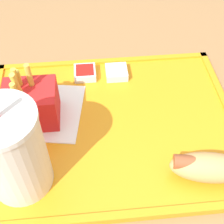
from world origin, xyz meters
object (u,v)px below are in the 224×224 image
object	(u,v)px
hot_dog_far	(210,167)
sauce_cup_mayo	(116,72)
soda_cup	(12,152)
sauce_cup_ketchup	(85,73)
fries_carton	(31,104)

from	to	relation	value
hot_dog_far	sauce_cup_mayo	xyz separation A→B (m)	(0.11, -0.24, -0.02)
soda_cup	sauce_cup_ketchup	world-z (taller)	soda_cup
soda_cup	sauce_cup_mayo	size ratio (longest dim) A/B	4.31
hot_dog_far	fries_carton	size ratio (longest dim) A/B	1.07
sauce_cup_mayo	soda_cup	bearing A→B (deg)	52.99
sauce_cup_mayo	sauce_cup_ketchup	xyz separation A→B (m)	(0.06, -0.00, 0.00)
soda_cup	sauce_cup_mayo	distance (m)	0.28
hot_dog_far	sauce_cup_ketchup	distance (m)	0.30
soda_cup	fries_carton	distance (m)	0.12
hot_dog_far	sauce_cup_ketchup	xyz separation A→B (m)	(0.17, -0.24, -0.02)
hot_dog_far	fries_carton	bearing A→B (deg)	-27.61
fries_carton	sauce_cup_ketchup	xyz separation A→B (m)	(-0.09, -0.10, -0.03)
soda_cup	sauce_cup_mayo	bearing A→B (deg)	-127.01
sauce_cup_ketchup	fries_carton	bearing A→B (deg)	47.80
soda_cup	sauce_cup_ketchup	bearing A→B (deg)	-114.60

